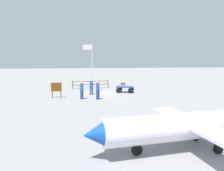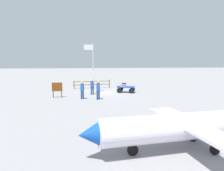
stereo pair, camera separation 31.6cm
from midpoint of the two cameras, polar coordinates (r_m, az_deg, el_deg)
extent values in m
plane|color=gray|center=(23.99, -2.27, -1.86)|extent=(120.00, 120.00, 0.00)
cube|color=#1B47B7|center=(24.00, 3.12, -0.36)|extent=(2.13, 1.54, 0.10)
cube|color=#1B47B7|center=(24.12, 0.98, -0.31)|extent=(0.36, 0.96, 0.10)
cylinder|color=black|center=(23.61, 1.35, -1.30)|extent=(0.59, 0.28, 0.57)
cylinder|color=black|center=(24.66, 1.71, -0.94)|extent=(0.59, 0.28, 0.57)
cylinder|color=black|center=(23.45, 4.59, -1.38)|extent=(0.59, 0.28, 0.57)
cylinder|color=black|center=(24.51, 4.81, -1.01)|extent=(0.59, 0.28, 0.57)
cube|color=maroon|center=(24.15, 2.58, 0.25)|extent=(0.53, 0.38, 0.37)
cube|color=gray|center=(23.64, 2.46, 0.01)|extent=(0.62, 0.47, 0.30)
cylinder|color=navy|center=(19.94, -4.02, -2.53)|extent=(0.14, 0.14, 0.84)
cylinder|color=navy|center=(19.83, -4.51, -2.59)|extent=(0.14, 0.14, 0.84)
cylinder|color=#2F50A9|center=(19.77, -4.28, -0.43)|extent=(0.46, 0.46, 0.65)
sphere|color=tan|center=(19.71, -4.30, 0.88)|extent=(0.26, 0.26, 0.26)
cylinder|color=navy|center=(22.62, -5.67, -1.42)|extent=(0.14, 0.14, 0.81)
cylinder|color=navy|center=(22.56, -6.15, -1.45)|extent=(0.14, 0.14, 0.81)
cylinder|color=#2F4EA5|center=(22.50, -5.93, 0.31)|extent=(0.47, 0.47, 0.57)
sphere|color=tan|center=(22.45, -5.95, 1.31)|extent=(0.22, 0.22, 0.22)
cylinder|color=navy|center=(20.31, -8.27, -2.51)|extent=(0.14, 0.14, 0.76)
cylinder|color=navy|center=(20.19, -8.72, -2.58)|extent=(0.14, 0.14, 0.76)
cylinder|color=#2A5CA9|center=(20.15, -8.53, -0.56)|extent=(0.50, 0.50, 0.65)
sphere|color=tan|center=(20.09, -8.56, 0.73)|extent=(0.26, 0.26, 0.26)
cylinder|color=white|center=(9.65, 19.59, -10.05)|extent=(7.70, 2.19, 1.13)
cone|color=#144BB0|center=(8.14, -5.69, -12.90)|extent=(1.03, 1.13, 1.01)
cube|color=white|center=(9.61, 19.62, -9.41)|extent=(1.83, 5.33, 0.12)
cylinder|color=black|center=(8.84, 5.62, -16.71)|extent=(0.45, 0.16, 0.44)
cylinder|color=black|center=(9.82, 25.62, -14.88)|extent=(0.45, 0.16, 0.44)
cylinder|color=black|center=(10.86, 20.62, -12.48)|extent=(0.45, 0.16, 0.44)
cylinder|color=silver|center=(23.40, -5.65, 4.47)|extent=(0.10, 0.10, 5.35)
cube|color=white|center=(23.40, -7.01, 10.09)|extent=(0.93, 0.15, 0.55)
cylinder|color=#4C3319|center=(21.48, -13.90, -2.31)|extent=(0.08, 0.08, 0.62)
cylinder|color=#4C3319|center=(21.50, -16.01, -2.37)|extent=(0.08, 0.08, 0.62)
cube|color=brown|center=(21.38, -15.02, -0.40)|extent=(0.99, 0.18, 0.85)
cylinder|color=brown|center=(27.88, -1.40, 0.50)|extent=(0.12, 0.12, 1.04)
cylinder|color=brown|center=(27.44, -6.04, 0.35)|extent=(0.12, 0.12, 1.04)
cylinder|color=brown|center=(27.18, -10.80, 0.19)|extent=(0.12, 0.12, 1.04)
cube|color=brown|center=(27.39, -6.05, 1.10)|extent=(4.53, 0.73, 0.08)
cube|color=brown|center=(27.44, -6.04, 0.24)|extent=(4.53, 0.73, 0.08)
camera|label=1|loc=(0.16, -90.51, -0.06)|focal=34.32mm
camera|label=2|loc=(0.16, 89.49, 0.06)|focal=34.32mm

